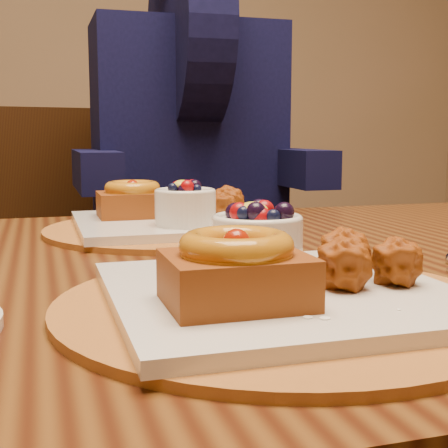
{
  "coord_description": "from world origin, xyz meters",
  "views": [
    {
      "loc": [
        -0.23,
        -0.79,
        0.9
      ],
      "look_at": [
        -0.07,
        -0.26,
        0.82
      ],
      "focal_mm": 50.0,
      "sensor_mm": 36.0,
      "label": 1
    }
  ],
  "objects_px": {
    "chair_far": "(89,266)",
    "dining_table": "(211,323)",
    "place_setting_far": "(171,217)",
    "diner": "(188,110)",
    "place_setting_near": "(276,281)"
  },
  "relations": [
    {
      "from": "chair_far",
      "to": "dining_table",
      "type": "bearing_deg",
      "value": -97.73
    },
    {
      "from": "place_setting_far",
      "to": "diner",
      "type": "bearing_deg",
      "value": 74.07
    },
    {
      "from": "diner",
      "to": "chair_far",
      "type": "bearing_deg",
      "value": 139.47
    },
    {
      "from": "place_setting_far",
      "to": "chair_far",
      "type": "relative_size",
      "value": 0.39
    },
    {
      "from": "dining_table",
      "to": "diner",
      "type": "bearing_deg",
      "value": 78.42
    },
    {
      "from": "dining_table",
      "to": "place_setting_far",
      "type": "xyz_separation_m",
      "value": [
        -0.0,
        0.22,
        0.1
      ]
    },
    {
      "from": "place_setting_near",
      "to": "place_setting_far",
      "type": "xyz_separation_m",
      "value": [
        0.0,
        0.43,
        -0.0
      ]
    },
    {
      "from": "dining_table",
      "to": "place_setting_far",
      "type": "bearing_deg",
      "value": 90.64
    },
    {
      "from": "place_setting_near",
      "to": "diner",
      "type": "relative_size",
      "value": 0.42
    },
    {
      "from": "diner",
      "to": "place_setting_far",
      "type": "bearing_deg",
      "value": -100.44
    },
    {
      "from": "place_setting_far",
      "to": "chair_far",
      "type": "height_order",
      "value": "chair_far"
    },
    {
      "from": "diner",
      "to": "place_setting_near",
      "type": "bearing_deg",
      "value": -93.79
    },
    {
      "from": "dining_table",
      "to": "chair_far",
      "type": "xyz_separation_m",
      "value": [
        -0.06,
        1.03,
        -0.14
      ]
    },
    {
      "from": "place_setting_near",
      "to": "diner",
      "type": "height_order",
      "value": "diner"
    },
    {
      "from": "place_setting_near",
      "to": "place_setting_far",
      "type": "height_order",
      "value": "same"
    }
  ]
}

